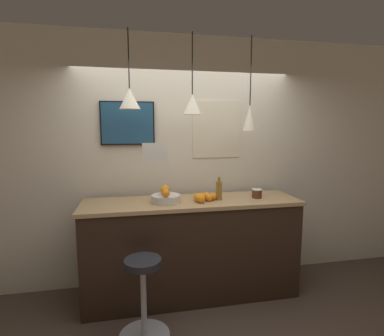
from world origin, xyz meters
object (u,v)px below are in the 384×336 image
at_px(bar_stool, 143,292).
at_px(spread_jar, 257,193).
at_px(juice_bottle, 219,190).
at_px(mounted_tv, 128,123).
at_px(fruit_bowl, 166,197).

bearing_deg(bar_stool, spread_jar, 23.58).
bearing_deg(bar_stool, juice_bottle, 33.55).
bearing_deg(juice_bottle, bar_stool, -146.45).
relative_size(spread_jar, mounted_tv, 0.19).
height_order(juice_bottle, mounted_tv, mounted_tv).
distance_m(bar_stool, mounted_tv, 1.77).
xyz_separation_m(bar_stool, spread_jar, (1.28, 0.56, 0.70)).
bearing_deg(mounted_tv, fruit_bowl, -47.55).
relative_size(bar_stool, spread_jar, 6.62).
bearing_deg(spread_jar, juice_bottle, 180.00).
xyz_separation_m(juice_bottle, mounted_tv, (-0.95, 0.41, 0.72)).
bearing_deg(fruit_bowl, juice_bottle, -0.54).
bearing_deg(mounted_tv, juice_bottle, -23.41).
distance_m(fruit_bowl, spread_jar, 1.02).
relative_size(fruit_bowl, mounted_tv, 0.50).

